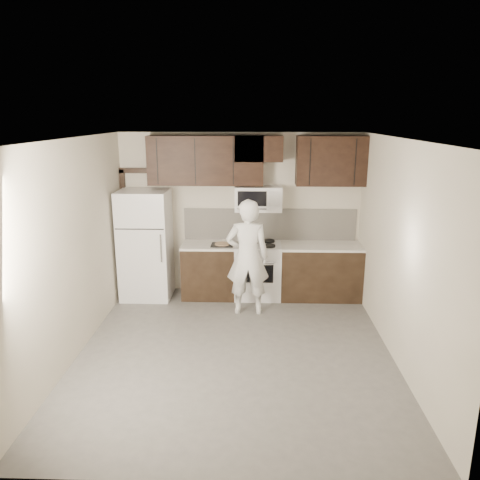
{
  "coord_description": "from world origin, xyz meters",
  "views": [
    {
      "loc": [
        0.24,
        -5.48,
        2.96
      ],
      "look_at": [
        0.04,
        0.9,
        1.26
      ],
      "focal_mm": 35.0,
      "sensor_mm": 36.0,
      "label": 1
    }
  ],
  "objects_px": {
    "microwave": "(258,199)",
    "person": "(248,257)",
    "refrigerator": "(146,245)",
    "stove": "(258,270)"
  },
  "relations": [
    {
      "from": "microwave",
      "to": "refrigerator",
      "type": "distance_m",
      "value": 2.0
    },
    {
      "from": "stove",
      "to": "microwave",
      "type": "relative_size",
      "value": 1.24
    },
    {
      "from": "person",
      "to": "stove",
      "type": "bearing_deg",
      "value": -104.87
    },
    {
      "from": "microwave",
      "to": "refrigerator",
      "type": "bearing_deg",
      "value": -174.85
    },
    {
      "from": "refrigerator",
      "to": "person",
      "type": "bearing_deg",
      "value": -20.41
    },
    {
      "from": "microwave",
      "to": "person",
      "type": "xyz_separation_m",
      "value": [
        -0.16,
        -0.8,
        -0.76
      ]
    },
    {
      "from": "refrigerator",
      "to": "microwave",
      "type": "bearing_deg",
      "value": 5.15
    },
    {
      "from": "refrigerator",
      "to": "person",
      "type": "relative_size",
      "value": 1.01
    },
    {
      "from": "stove",
      "to": "refrigerator",
      "type": "bearing_deg",
      "value": -178.49
    },
    {
      "from": "stove",
      "to": "refrigerator",
      "type": "xyz_separation_m",
      "value": [
        -1.85,
        -0.05,
        0.44
      ]
    }
  ]
}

